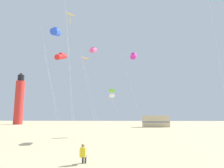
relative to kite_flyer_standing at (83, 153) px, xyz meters
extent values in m
cube|color=yellow|center=(0.00, -0.08, 0.07)|extent=(0.35, 0.24, 0.52)
sphere|color=#9E704C|center=(0.00, -0.08, 0.45)|extent=(0.20, 0.20, 0.20)
cylinder|color=#2D2D38|center=(0.09, 0.09, -0.17)|extent=(0.15, 0.37, 0.13)
cylinder|color=#2D2D38|center=(0.09, 0.25, -0.40)|extent=(0.11, 0.11, 0.42)
cylinder|color=#2D2D38|center=(-0.07, 0.10, -0.17)|extent=(0.15, 0.37, 0.13)
cylinder|color=#2D2D38|center=(-0.07, 0.26, -0.40)|extent=(0.11, 0.11, 0.42)
cylinder|color=silver|center=(-1.77, 2.69, 6.30)|extent=(1.59, 0.48, 13.83)
cylinder|color=silver|center=(-2.33, 16.32, 5.87)|extent=(3.02, 0.24, 12.97)
cylinder|color=#E54C8C|center=(-2.22, 17.83, 12.36)|extent=(0.89, 2.54, 1.48)
sphere|color=#E54C8C|center=(-2.22, 17.83, 12.51)|extent=(0.76, 0.76, 0.76)
cylinder|color=silver|center=(-5.76, 10.80, 4.55)|extent=(3.08, 0.36, 10.32)
cylinder|color=red|center=(-5.58, 12.33, 9.70)|extent=(0.98, 2.56, 1.48)
sphere|color=red|center=(-5.58, 12.33, 9.85)|extent=(0.76, 0.76, 0.76)
cylinder|color=silver|center=(-3.07, 7.69, 6.32)|extent=(0.93, 0.61, 13.87)
cube|color=yellow|center=(-3.36, 8.15, 13.26)|extent=(1.22, 1.22, 0.40)
cylinder|color=yellow|center=(-3.36, 8.15, 12.61)|extent=(0.04, 0.04, 1.10)
cylinder|color=silver|center=(3.61, 11.90, 4.64)|extent=(2.99, 0.45, 10.51)
cylinder|color=#D826A5|center=(3.83, 13.39, 9.90)|extent=(1.06, 2.57, 1.48)
sphere|color=#D826A5|center=(3.83, 13.39, 10.05)|extent=(0.76, 0.76, 0.76)
cylinder|color=silver|center=(1.80, 14.93, 2.38)|extent=(2.83, 2.07, 5.99)
cube|color=#72D12D|center=(0.77, 16.33, 5.72)|extent=(0.82, 0.82, 0.44)
cube|color=white|center=(0.77, 16.33, 5.02)|extent=(0.82, 0.82, 0.44)
cylinder|color=silver|center=(9.90, 3.36, 5.74)|extent=(0.63, 0.78, 12.70)
cylinder|color=silver|center=(-1.37, 10.00, 4.21)|extent=(1.90, 1.57, 9.66)
cube|color=orange|center=(-2.14, 10.94, 9.04)|extent=(1.22, 1.22, 0.40)
cylinder|color=orange|center=(-2.14, 10.94, 8.39)|extent=(0.04, 0.04, 1.10)
cylinder|color=silver|center=(-4.19, 5.52, 4.95)|extent=(2.28, 0.38, 11.13)
cylinder|color=blue|center=(-4.37, 6.66, 10.51)|extent=(1.09, 2.57, 1.48)
sphere|color=blue|center=(-4.37, 6.66, 10.66)|extent=(0.76, 0.76, 0.76)
cylinder|color=red|center=(-31.21, 50.71, 6.39)|extent=(2.80, 2.80, 14.00)
cylinder|color=black|center=(-31.21, 50.71, 14.29)|extent=(2.00, 2.00, 1.80)
cone|color=black|center=(-31.21, 50.71, 15.69)|extent=(2.20, 2.20, 1.00)
cube|color=#C6B28C|center=(10.44, 38.54, 0.79)|extent=(6.53, 2.70, 2.80)
cube|color=#4C608C|center=(10.44, 38.54, 0.65)|extent=(6.57, 2.74, 0.24)
camera|label=1|loc=(2.35, -12.03, 2.19)|focal=31.92mm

